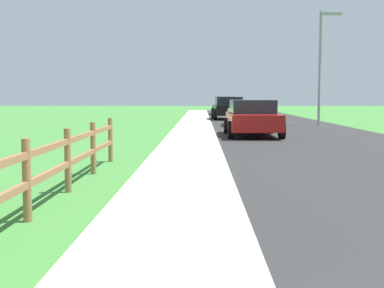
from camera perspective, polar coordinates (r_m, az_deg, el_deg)
The scene contains 10 objects.
ground_plane at distance 26.03m, azimuth 2.33°, elevation 1.64°, with size 120.00×120.00×0.00m, color #3E7E35.
road_asphalt at distance 28.32m, azimuth 9.34°, elevation 1.86°, with size 7.00×66.00×0.01m, color #2B2B2B.
curb_concrete at distance 28.12m, azimuth -3.89°, elevation 1.90°, with size 6.00×66.00×0.01m, color #B8B597.
grass_verge at distance 28.29m, azimuth -6.92°, elevation 1.90°, with size 5.00×66.00×0.00m, color #3E7E35.
rail_fence at distance 6.99m, azimuth -17.21°, elevation -3.06°, with size 0.11×12.49×1.06m.
parked_suv_red at distance 21.49m, azimuth 6.44°, elevation 2.84°, with size 2.13×4.86×1.43m.
parked_car_white at distance 28.70m, azimuth 5.78°, elevation 3.32°, with size 2.05×4.36×1.38m.
parked_car_black at distance 36.87m, azimuth 3.89°, elevation 3.89°, with size 2.28×5.00×1.53m.
parked_car_silver at distance 46.60m, azimuth 3.50°, elevation 4.15°, with size 2.08×4.97×1.54m.
street_lamp at distance 29.97m, azimuth 13.69°, elevation 8.94°, with size 1.17×0.20×6.11m.
Camera 1 is at (-0.62, -0.98, 1.58)m, focal length 50.05 mm.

